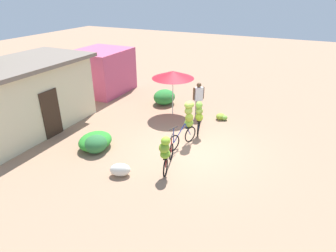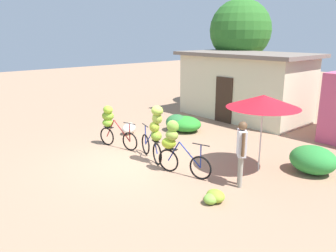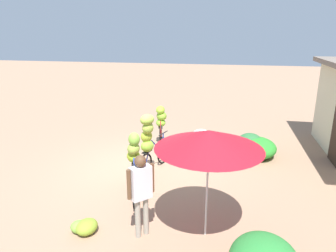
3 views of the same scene
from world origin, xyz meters
The scene contains 13 objects.
ground_plane centered at (0.00, 0.00, 0.00)m, with size 60.00×60.00×0.00m, color #9D775D.
building_low centered at (-1.50, 7.17, 1.52)m, with size 6.10×3.38×3.00m.
shop_pink centered at (4.17, 7.39, 1.25)m, with size 3.20×2.80×2.50m, color #C94E74.
hedge_bush_front_left centered at (-1.84, 3.22, 0.34)m, with size 0.93×0.86×0.67m, color #2D6C38.
hedge_bush_front_right centered at (-1.61, 3.44, 0.30)m, with size 1.41×1.21×0.60m, color #2C8C2C.
hedge_bush_mid centered at (3.87, 3.11, 0.39)m, with size 1.30×1.13×0.78m, color #2B8436.
market_umbrella centered at (2.79, 2.11, 2.02)m, with size 2.02×2.02×2.20m.
bicycle_leftmost centered at (-1.93, 0.18, 0.85)m, with size 1.65×0.55×1.43m.
bicycle_near_pile centered at (0.30, 0.33, 1.04)m, with size 1.61×0.63×1.78m.
bicycle_center_loaded centered at (1.32, 0.20, 0.87)m, with size 1.63×0.64×1.52m.
banana_pile_on_ground centered at (3.20, -0.29, 0.14)m, with size 0.57×0.61×0.29m.
produce_sack centered at (-2.75, 1.50, 0.22)m, with size 0.70×0.44×0.44m, color silver.
person_vendor centered at (3.05, 0.88, 1.06)m, with size 0.43×0.44×1.72m.
Camera 1 is at (-9.33, -3.45, 5.76)m, focal length 30.81 mm.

